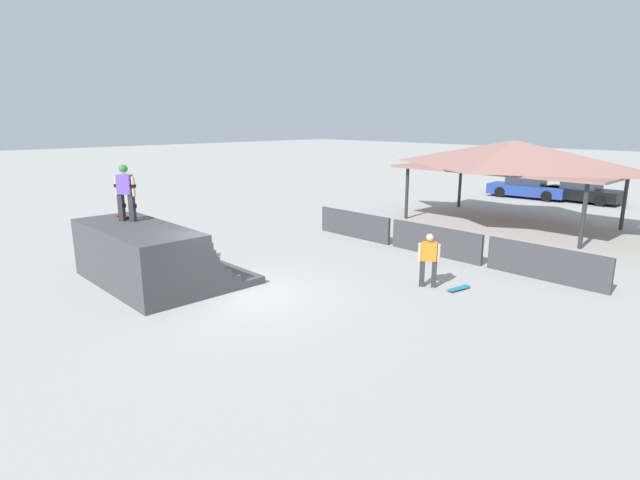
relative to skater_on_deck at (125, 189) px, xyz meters
name	(u,v)px	position (x,y,z in m)	size (l,w,h in m)	color
ground_plane	(237,295)	(3.60, 1.37, -2.72)	(160.00, 160.00, 0.00)	#A3A09B
quarter_pipe_ramp	(149,257)	(0.91, 0.14, -1.94)	(4.89, 3.72, 1.75)	#424247
skater_on_deck	(125,189)	(0.00, 0.00, 0.00)	(0.68, 0.54, 1.69)	#2D2D33
skateboard_on_deck	(123,216)	(-0.66, 0.13, -0.92)	(0.80, 0.21, 0.09)	red
bystander_walking	(429,257)	(6.84, 5.80, -1.84)	(0.58, 0.43, 1.57)	#2D2D33
skateboard_on_ground	(459,288)	(7.65, 6.19, -2.66)	(0.34, 0.79, 0.09)	red
barrier_fence	(435,241)	(5.03, 8.85, -2.19)	(11.47, 0.12, 1.05)	#3D3D42
pavilion_shelter	(514,155)	(4.21, 16.03, 0.43)	(9.50, 5.65, 3.83)	#2D2D33
parked_car_blue	(527,188)	(1.25, 24.44, -2.12)	(4.70, 2.18, 1.27)	navy
parked_car_black	(582,192)	(4.24, 25.14, -2.12)	(4.14, 1.84, 1.27)	black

